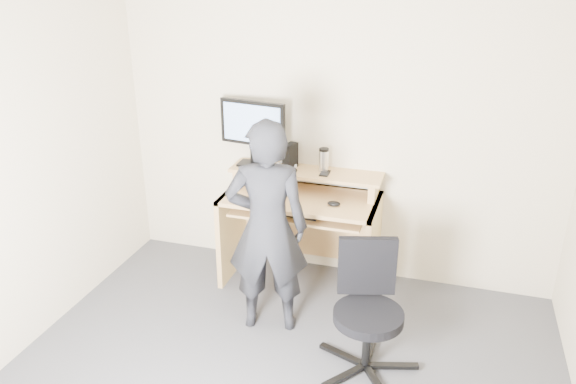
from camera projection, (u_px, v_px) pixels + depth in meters
The scene contains 12 objects.
back_wall at pixel (336, 126), 4.34m from camera, with size 3.50×0.02×2.50m, color beige.
desk at pixel (303, 216), 4.47m from camera, with size 1.20×0.60×0.91m.
monitor at pixel (253, 127), 4.39m from camera, with size 0.55×0.16×0.53m.
external_drive at pixel (290, 156), 4.42m from camera, with size 0.07×0.13×0.20m, color black.
travel_mug at pixel (324, 161), 4.35m from camera, with size 0.07×0.07×0.17m, color silver.
smartphone at pixel (325, 173), 4.33m from camera, with size 0.07×0.13×0.01m, color black.
charger at pixel (280, 168), 4.39m from camera, with size 0.04×0.04×0.04m, color black.
headphones at pixel (287, 166), 4.47m from camera, with size 0.16×0.16×0.02m, color silver.
keyboard at pixel (291, 210), 4.29m from camera, with size 0.46×0.18×0.03m, color black.
mouse at pixel (334, 204), 4.15m from camera, with size 0.10×0.06×0.04m, color black.
office_chair at pixel (368, 304), 3.49m from camera, with size 0.66×0.64×0.83m.
person at pixel (267, 228), 3.78m from camera, with size 0.56×0.37×1.53m, color black.
Camera 1 is at (0.86, -2.39, 2.44)m, focal length 35.00 mm.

